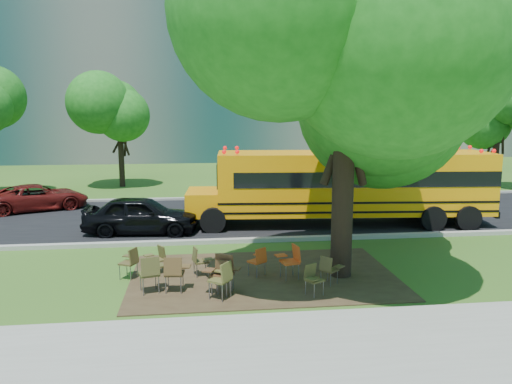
{
  "coord_description": "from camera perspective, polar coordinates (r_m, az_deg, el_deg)",
  "views": [
    {
      "loc": [
        -0.72,
        -13.18,
        4.44
      ],
      "look_at": [
        1.3,
        3.69,
        1.59
      ],
      "focal_mm": 35.0,
      "sensor_mm": 36.0,
      "label": 1
    }
  ],
  "objects": [
    {
      "name": "chair_10",
      "position": [
        13.44,
        -6.48,
        -7.6
      ],
      "size": [
        0.58,
        0.55,
        0.81
      ],
      "rotation": [
        0.0,
        0.0,
        -1.33
      ],
      "color": "#4D4521",
      "rests_on": "ground"
    },
    {
      "name": "chair_9",
      "position": [
        13.87,
        -11.18,
        -7.27
      ],
      "size": [
        0.64,
        0.52,
        0.78
      ],
      "rotation": [
        0.0,
        0.0,
        2.12
      ],
      "color": "#4E4521",
      "rests_on": "ground"
    },
    {
      "name": "black_car",
      "position": [
        18.3,
        -13.0,
        -2.58
      ],
      "size": [
        4.16,
        1.98,
        1.37
      ],
      "primitive_type": "imported",
      "rotation": [
        0.0,
        0.0,
        1.48
      ],
      "color": "black",
      "rests_on": "ground"
    },
    {
      "name": "kerb_far",
      "position": [
        24.68,
        -5.05,
        -0.73
      ],
      "size": [
        80.0,
        0.25,
        0.14
      ],
      "primitive_type": "cube",
      "color": "gray",
      "rests_on": "ground"
    },
    {
      "name": "chair_7",
      "position": [
        12.88,
        8.35,
        -8.53
      ],
      "size": [
        0.65,
        0.52,
        0.77
      ],
      "rotation": [
        0.0,
        0.0,
        -0.88
      ],
      "color": "#4C4020",
      "rests_on": "ground"
    },
    {
      "name": "sidewalk",
      "position": [
        9.33,
        -1.67,
        -18.79
      ],
      "size": [
        60.0,
        4.0,
        0.04
      ],
      "primitive_type": "cube",
      "color": "gray",
      "rests_on": "ground"
    },
    {
      "name": "chair_2",
      "position": [
        11.84,
        -3.86,
        -9.58
      ],
      "size": [
        0.62,
        0.79,
        0.92
      ],
      "rotation": [
        0.0,
        0.0,
        0.94
      ],
      "color": "brown",
      "rests_on": "ground"
    },
    {
      "name": "bg_tree_4",
      "position": [
        31.06,
        26.04,
        8.37
      ],
      "size": [
        5.0,
        5.0,
        6.85
      ],
      "color": "black",
      "rests_on": "ground"
    },
    {
      "name": "ground",
      "position": [
        13.93,
        -3.55,
        -9.1
      ],
      "size": [
        160.0,
        160.0,
        0.0
      ],
      "primitive_type": "plane",
      "color": "#2B5019",
      "rests_on": "ground"
    },
    {
      "name": "building_right",
      "position": [
        57.41,
        19.66,
        17.04
      ],
      "size": [
        30.0,
        16.0,
        25.0
      ],
      "primitive_type": "cube",
      "color": "slate",
      "rests_on": "ground"
    },
    {
      "name": "main_tree",
      "position": [
        13.09,
        10.32,
        14.58
      ],
      "size": [
        7.19,
        7.19,
        9.24
      ],
      "color": "black",
      "rests_on": "ground"
    },
    {
      "name": "building_main",
      "position": [
        50.15,
        -15.79,
        16.68
      ],
      "size": [
        38.0,
        16.0,
        22.0
      ],
      "primitive_type": "cube",
      "color": "slate",
      "rests_on": "ground"
    },
    {
      "name": "chair_6",
      "position": [
        13.23,
        4.04,
        -7.54
      ],
      "size": [
        0.65,
        0.62,
        0.92
      ],
      "rotation": [
        0.0,
        0.0,
        1.8
      ],
      "color": "#C94615",
      "rests_on": "ground"
    },
    {
      "name": "chair_11",
      "position": [
        13.39,
        0.3,
        -7.62
      ],
      "size": [
        0.54,
        0.68,
        0.8
      ],
      "rotation": [
        0.0,
        0.0,
        0.68
      ],
      "color": "#BB4414",
      "rests_on": "ground"
    },
    {
      "name": "dirt_patch",
      "position": [
        13.54,
        0.86,
        -9.57
      ],
      "size": [
        7.0,
        4.5,
        0.03
      ],
      "primitive_type": "cube",
      "color": "#382819",
      "rests_on": "ground"
    },
    {
      "name": "chair_8",
      "position": [
        13.62,
        -14.17,
        -7.52
      ],
      "size": [
        0.54,
        0.69,
        0.84
      ],
      "rotation": [
        0.0,
        0.0,
        1.12
      ],
      "color": "#4A4020",
      "rests_on": "ground"
    },
    {
      "name": "chair_4",
      "position": [
        12.3,
        -3.52,
        -9.1
      ],
      "size": [
        0.66,
        0.52,
        0.84
      ],
      "rotation": [
        0.0,
        0.0,
        -0.33
      ],
      "color": "#3C2815",
      "rests_on": "ground"
    },
    {
      "name": "school_bus",
      "position": [
        19.41,
        10.74,
        1.0
      ],
      "size": [
        11.63,
        3.38,
        2.81
      ],
      "rotation": [
        0.0,
        0.0,
        -0.08
      ],
      "color": "orange",
      "rests_on": "ground"
    },
    {
      "name": "chair_3",
      "position": [
        12.21,
        -3.97,
        -8.86
      ],
      "size": [
        0.78,
        0.62,
        0.96
      ],
      "rotation": [
        0.0,
        0.0,
        2.73
      ],
      "color": "#50321C",
      "rests_on": "ground"
    },
    {
      "name": "kerb_near",
      "position": [
        16.77,
        -4.15,
        -5.62
      ],
      "size": [
        80.0,
        0.25,
        0.14
      ],
      "primitive_type": "cube",
      "color": "gray",
      "rests_on": "ground"
    },
    {
      "name": "asphalt_road",
      "position": [
        20.67,
        -4.68,
        -2.87
      ],
      "size": [
        80.0,
        8.0,
        0.04
      ],
      "primitive_type": "cube",
      "color": "black",
      "rests_on": "ground"
    },
    {
      "name": "bg_tree_3",
      "position": [
        28.55,
        11.15,
        10.51
      ],
      "size": [
        5.6,
        5.6,
        7.84
      ],
      "color": "black",
      "rests_on": "ground"
    },
    {
      "name": "chair_5",
      "position": [
        12.15,
        6.49,
        -9.59
      ],
      "size": [
        0.52,
        0.63,
        0.77
      ],
      "rotation": [
        0.0,
        0.0,
        3.67
      ],
      "color": "#46401E",
      "rests_on": "ground"
    },
    {
      "name": "chair_0",
      "position": [
        12.42,
        -11.95,
        -8.77
      ],
      "size": [
        0.65,
        0.7,
        0.95
      ],
      "rotation": [
        0.0,
        0.0,
        0.28
      ],
      "color": "#44411D",
      "rests_on": "ground"
    },
    {
      "name": "bg_car_red",
      "position": [
        23.96,
        -23.64,
        -0.57
      ],
      "size": [
        4.61,
        3.44,
        1.16
      ],
      "primitive_type": "imported",
      "rotation": [
        0.0,
        0.0,
        1.98
      ],
      "color": "#4F0F0D",
      "rests_on": "ground"
    },
    {
      "name": "chair_1",
      "position": [
        12.36,
        -9.25,
        -8.83
      ],
      "size": [
        0.66,
        0.55,
        0.94
      ],
      "rotation": [
        0.0,
        0.0,
        -0.11
      ],
      "color": "#4E371C",
      "rests_on": "ground"
    },
    {
      "name": "bg_tree_2",
      "position": [
        29.49,
        -15.35,
        8.73
      ],
      "size": [
        4.8,
        4.8,
        6.62
      ],
      "color": "black",
      "rests_on": "ground"
    }
  ]
}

